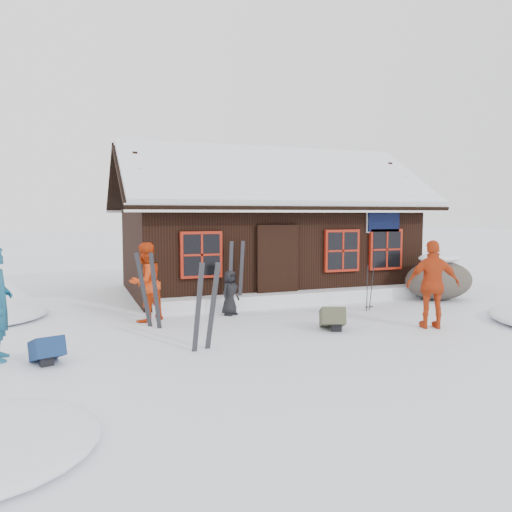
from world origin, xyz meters
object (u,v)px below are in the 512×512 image
Objects in this scene: skier_orange_left at (145,282)px; skier_crouched at (230,293)px; skier_orange_right at (433,284)px; backpack_olive at (332,321)px; boulder at (439,279)px; backpack_blue at (47,354)px; ski_pair_left at (205,308)px; ski_poles at (369,288)px.

skier_orange_left reaches higher than skier_crouched.
skier_orange_right is 2.90× the size of backpack_olive.
skier_orange_right is 0.94× the size of boulder.
skier_crouched is 4.63m from backpack_blue.
boulder is (2.50, 2.76, -0.33)m from skier_orange_right.
skier_orange_left is 3.28m from backpack_blue.
boulder reaches higher than skier_crouched.
ski_pair_left is at bearing -159.42° from boulder.
skier_crouched is at bearing 169.56° from ski_poles.
skier_orange_left is 6.06m from skier_orange_right.
boulder is at bearing -1.78° from backpack_blue.
ski_pair_left is 2.89m from backpack_olive.
ski_poles is (-2.64, -0.66, -0.04)m from boulder.
ski_poles is at bearing -44.10° from skier_crouched.
ski_poles reaches higher than backpack_blue.
backpack_blue is (-1.88, -2.59, -0.71)m from skier_orange_left.
ski_poles is 2.41m from backpack_olive.
skier_crouched is 2.63m from backpack_olive.
skier_orange_left is at bearing 173.40° from ski_poles.
skier_orange_right reaches higher than boulder.
skier_orange_right is 2.20m from backpack_olive.
ski_poles is at bearing 136.18° from skier_orange_left.
backpack_blue is at bearing 21.06° from skier_orange_right.
backpack_blue is 5.34m from backpack_olive.
backpack_olive is (-1.85, -1.50, -0.36)m from ski_poles.
boulder is 3.08× the size of backpack_olive.
backpack_olive is at bearing -11.74° from backpack_blue.
skier_orange_right is at bearing -71.43° from skier_crouched.
backpack_olive is at bearing -154.21° from boulder.
ski_poles is at bearing -1.41° from backpack_blue.
skier_orange_right is 1.74× the size of skier_crouched.
skier_crouched is at bearing -179.55° from boulder.
skier_orange_left is 2.99× the size of backpack_blue.
skier_orange_left is 1.96m from skier_crouched.
ski_pair_left reaches higher than ski_poles.
skier_orange_left is at bearing -4.58° from skier_orange_right.
skier_orange_right is 4.44m from skier_crouched.
ski_poles is (3.35, -0.62, 0.01)m from skier_crouched.
skier_crouched reaches higher than backpack_olive.
boulder is at bearing 18.68° from ski_pair_left.
ski_poles is at bearing 22.15° from ski_pair_left.
skier_crouched is at bearing 62.71° from ski_pair_left.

